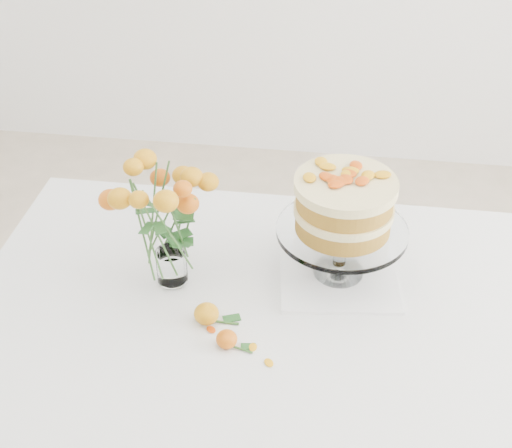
{
  "coord_description": "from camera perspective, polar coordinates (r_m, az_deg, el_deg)",
  "views": [
    {
      "loc": [
        0.14,
        -1.22,
        1.89
      ],
      "look_at": [
        -0.05,
        0.09,
        0.92
      ],
      "focal_mm": 50.0,
      "sensor_mm": 36.0,
      "label": 1
    }
  ],
  "objects": [
    {
      "name": "loose_rose_near",
      "position": [
        1.62,
        -3.97,
        -7.18
      ],
      "size": [
        0.1,
        0.06,
        0.05
      ],
      "rotation": [
        0.0,
        0.0,
        -0.03
      ],
      "color": "orange",
      "rests_on": "table"
    },
    {
      "name": "stray_petal_c",
      "position": [
        1.54,
        1.03,
        -11.04
      ],
      "size": [
        0.03,
        0.02,
        0.0
      ],
      "primitive_type": "ellipsoid",
      "color": "orange",
      "rests_on": "table"
    },
    {
      "name": "rose_vase",
      "position": [
        1.61,
        -7.18,
        1.26
      ],
      "size": [
        0.27,
        0.27,
        0.37
      ],
      "rotation": [
        0.0,
        0.0,
        -0.14
      ],
      "color": "white",
      "rests_on": "table"
    },
    {
      "name": "cake_stand",
      "position": [
        1.64,
        7.03,
        1.12
      ],
      "size": [
        0.31,
        0.31,
        0.28
      ],
      "rotation": [
        0.0,
        0.0,
        0.26
      ],
      "color": "white",
      "rests_on": "napkin"
    },
    {
      "name": "stray_petal_a",
      "position": [
        1.61,
        -3.61,
        -8.44
      ],
      "size": [
        0.03,
        0.02,
        0.0
      ],
      "primitive_type": "ellipsoid",
      "color": "orange",
      "rests_on": "table"
    },
    {
      "name": "loose_rose_far",
      "position": [
        1.56,
        -2.35,
        -9.2
      ],
      "size": [
        0.08,
        0.05,
        0.04
      ],
      "rotation": [
        0.0,
        0.0,
        -0.28
      ],
      "color": "#C15C09",
      "rests_on": "table"
    },
    {
      "name": "napkin",
      "position": [
        1.76,
        6.58,
        -3.96
      ],
      "size": [
        0.31,
        0.31,
        0.01
      ],
      "primitive_type": "cube",
      "rotation": [
        0.0,
        0.0,
        0.12
      ],
      "color": "white",
      "rests_on": "table"
    },
    {
      "name": "table",
      "position": [
        1.72,
        1.08,
        -8.51
      ],
      "size": [
        1.43,
        0.93,
        0.76
      ],
      "color": "tan",
      "rests_on": "ground"
    },
    {
      "name": "stray_petal_b",
      "position": [
        1.57,
        -0.25,
        -9.83
      ],
      "size": [
        0.03,
        0.02,
        0.0
      ],
      "primitive_type": "ellipsoid",
      "color": "orange",
      "rests_on": "table"
    }
  ]
}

